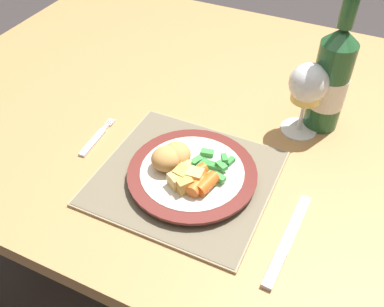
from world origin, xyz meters
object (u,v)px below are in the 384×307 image
at_px(wine_glass, 307,88).
at_px(fork, 95,139).
at_px(dinner_plate, 192,174).
at_px(bottle, 331,80).
at_px(table_knife, 284,247).
at_px(dining_table, 237,140).

bearing_deg(wine_glass, fork, -150.72).
relative_size(dinner_plate, wine_glass, 1.51).
relative_size(dinner_plate, fork, 1.91).
height_order(fork, bottle, bottle).
bearing_deg(wine_glass, bottle, 51.89).
bearing_deg(table_knife, wine_glass, 100.89).
bearing_deg(bottle, dining_table, -166.63).
distance_m(fork, bottle, 0.49).
height_order(wine_glass, bottle, bottle).
xyz_separation_m(dinner_plate, bottle, (0.18, 0.27, 0.09)).
distance_m(dining_table, dinner_plate, 0.25).
height_order(dinner_plate, table_knife, dinner_plate).
bearing_deg(fork, table_knife, -11.73).
distance_m(dinner_plate, table_knife, 0.21).
distance_m(wine_glass, bottle, 0.06).
height_order(dining_table, table_knife, table_knife).
relative_size(dining_table, table_knife, 7.20).
xyz_separation_m(dining_table, dinner_plate, (-0.01, -0.23, 0.10)).
bearing_deg(bottle, wine_glass, -128.11).
bearing_deg(fork, wine_glass, 29.28).
height_order(dinner_plate, fork, dinner_plate).
xyz_separation_m(fork, table_knife, (0.43, -0.09, 0.00)).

